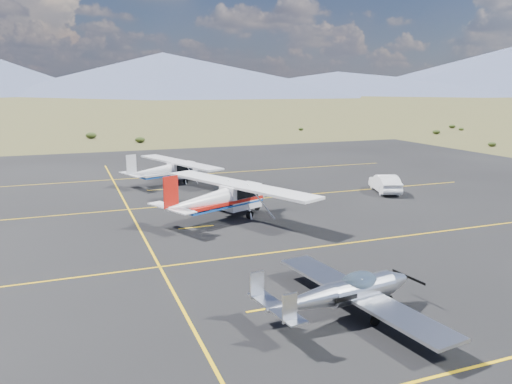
{
  "coord_description": "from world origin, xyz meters",
  "views": [
    {
      "loc": [
        -9.37,
        -18.57,
        7.67
      ],
      "look_at": [
        0.79,
        8.11,
        1.6
      ],
      "focal_mm": 35.0,
      "sensor_mm": 36.0,
      "label": 1
    }
  ],
  "objects": [
    {
      "name": "aircraft_plain",
      "position": [
        -1.94,
        20.64,
        1.16
      ],
      "size": [
        7.19,
        10.15,
        2.61
      ],
      "rotation": [
        0.0,
        0.0,
        0.34
      ],
      "color": "silver",
      "rests_on": "apron"
    },
    {
      "name": "ground",
      "position": [
        0.0,
        0.0,
        0.0
      ],
      "size": [
        1600.0,
        1600.0,
        0.0
      ],
      "primitive_type": "plane",
      "color": "#383D1C",
      "rests_on": "ground"
    },
    {
      "name": "aircraft_low_wing",
      "position": [
        -0.95,
        -4.91,
        0.84
      ],
      "size": [
        5.9,
        8.16,
        1.76
      ],
      "rotation": [
        0.0,
        0.0,
        0.14
      ],
      "color": "silver",
      "rests_on": "apron"
    },
    {
      "name": "apron",
      "position": [
        0.0,
        7.0,
        0.0
      ],
      "size": [
        72.0,
        72.0,
        0.02
      ],
      "primitive_type": "cube",
      "color": "black",
      "rests_on": "ground"
    },
    {
      "name": "aircraft_cessna",
      "position": [
        -1.04,
        8.72,
        1.34
      ],
      "size": [
        8.63,
        11.51,
        3.01
      ],
      "rotation": [
        0.0,
        0.0,
        0.41
      ],
      "color": "white",
      "rests_on": "apron"
    },
    {
      "name": "sedan",
      "position": [
        12.33,
        11.71,
        0.68
      ],
      "size": [
        2.62,
        4.29,
        1.33
      ],
      "primitive_type": "imported",
      "rotation": [
        0.0,
        0.0,
        2.82
      ],
      "color": "white",
      "rests_on": "apron"
    }
  ]
}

